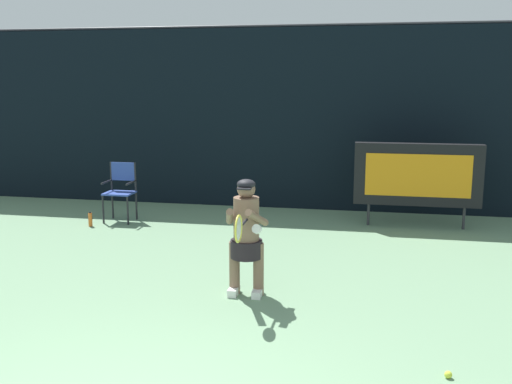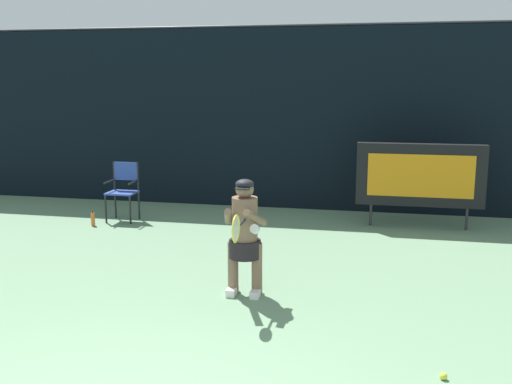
{
  "view_description": "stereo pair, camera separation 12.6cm",
  "coord_description": "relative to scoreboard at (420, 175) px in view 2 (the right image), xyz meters",
  "views": [
    {
      "loc": [
        1.74,
        -3.28,
        2.61
      ],
      "look_at": [
        0.18,
        4.68,
        1.05
      ],
      "focal_mm": 41.44,
      "sensor_mm": 36.0,
      "label": 1
    },
    {
      "loc": [
        1.86,
        -3.26,
        2.61
      ],
      "look_at": [
        0.18,
        4.68,
        1.05
      ],
      "focal_mm": 41.44,
      "sensor_mm": 36.0,
      "label": 2
    }
  ],
  "objects": [
    {
      "name": "backdrop_screen",
      "position": [
        -2.55,
        1.17,
        0.86
      ],
      "size": [
        18.0,
        0.12,
        3.66
      ],
      "color": "black",
      "rests_on": "ground"
    },
    {
      "name": "scoreboard",
      "position": [
        0.0,
        0.0,
        0.0
      ],
      "size": [
        2.2,
        0.21,
        1.5
      ],
      "color": "black",
      "rests_on": "ground"
    },
    {
      "name": "umpire_chair",
      "position": [
        -5.35,
        -0.55,
        -0.33
      ],
      "size": [
        0.52,
        0.44,
        1.08
      ],
      "color": "black",
      "rests_on": "ground"
    },
    {
      "name": "water_bottle",
      "position": [
        -5.73,
        -1.07,
        -0.82
      ],
      "size": [
        0.07,
        0.07,
        0.27
      ],
      "color": "orange",
      "rests_on": "ground"
    },
    {
      "name": "tennis_player",
      "position": [
        -2.26,
        -3.86,
        -0.17
      ],
      "size": [
        0.54,
        0.62,
        1.44
      ],
      "color": "white",
      "rests_on": "ground"
    },
    {
      "name": "tennis_racket",
      "position": [
        -2.21,
        -4.48,
        0.05
      ],
      "size": [
        0.03,
        0.6,
        0.31
      ],
      "rotation": [
        0.0,
        0.0,
        -0.26
      ],
      "color": "black"
    },
    {
      "name": "tennis_ball_loose",
      "position": [
        -0.07,
        -5.55,
        -0.91
      ],
      "size": [
        0.07,
        0.07,
        0.07
      ],
      "color": "#CCDB3D",
      "rests_on": "ground"
    }
  ]
}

